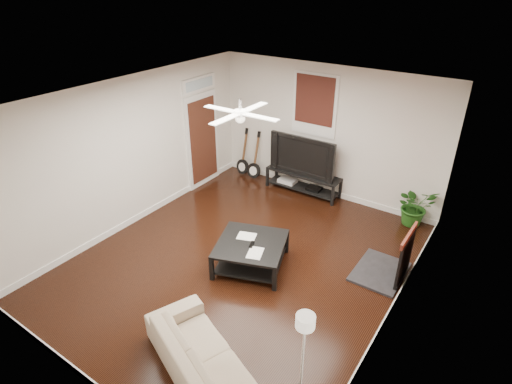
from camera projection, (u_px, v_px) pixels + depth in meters
room at (242, 188)px, 6.45m from camera, size 5.01×6.01×2.81m
brick_accent at (423, 206)px, 5.94m from camera, size 0.02×2.20×2.80m
fireplace at (393, 253)px, 6.52m from camera, size 0.80×1.10×0.92m
window_back at (314, 105)px, 8.50m from camera, size 1.00×0.06×1.30m
door_left at (202, 132)px, 9.12m from camera, size 0.08×1.00×2.50m
tv_stand at (303, 182)px, 9.20m from camera, size 1.68×0.45×0.47m
tv at (305, 154)px, 8.90m from camera, size 1.50×0.20×0.87m
coffee_table at (251, 254)px, 6.89m from camera, size 1.39×1.39×0.46m
sofa at (205, 359)px, 4.95m from camera, size 2.10×1.45×0.57m
floor_lamp at (301, 374)px, 4.17m from camera, size 0.34×0.34×1.60m
potted_plant at (415, 206)px, 7.96m from camera, size 0.94×0.93×0.79m
guitar_left at (242, 153)px, 9.83m from camera, size 0.39×0.30×1.15m
guitar_right at (254, 156)px, 9.63m from camera, size 0.36×0.26×1.15m
ceiling_fan at (240, 113)px, 5.88m from camera, size 1.24×1.24×0.32m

